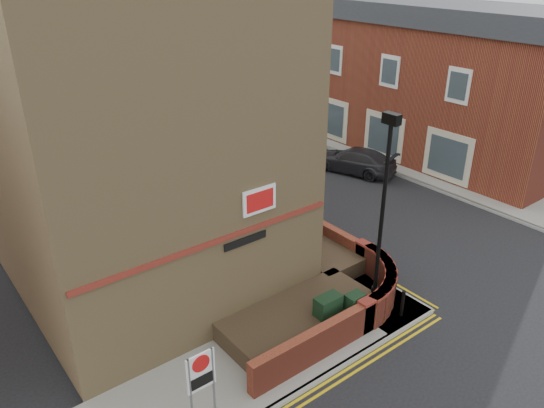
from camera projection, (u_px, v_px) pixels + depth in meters
The scene contains 25 objects.
ground at pixel (366, 353), 15.02m from camera, with size 120.00×120.00×0.00m, color black.
pavement_corner at pixel (234, 376), 14.12m from camera, with size 13.00×3.00×0.12m, color gray.
pavement_main at pixel (164, 169), 27.47m from camera, with size 2.00×32.00×0.12m, color gray.
pavement_far at pixel (354, 142), 31.45m from camera, with size 4.00×40.00×0.12m, color gray.
kerb_main_near at pixel (181, 165), 28.03m from camera, with size 0.15×32.00×0.12m, color gray.
kerb_main_far at pixel (330, 149), 30.34m from camera, with size 0.15×40.00×0.12m, color gray.
yellow_lines_main at pixel (185, 165), 28.19m from camera, with size 0.28×32.00×0.01m, color gold.
corner_building at pixel (127, 96), 16.44m from camera, with size 8.95×10.40×13.60m.
garden_wall at pixel (307, 310), 16.80m from camera, with size 6.80×6.00×1.20m, color maroon, non-canonical shape.
lamppost at pixel (382, 217), 15.32m from camera, with size 0.25×0.50×6.30m.
utility_cabinet_large at pixel (328, 314), 15.47m from camera, with size 0.80×0.45×1.20m, color black.
utility_cabinet_small at pixel (354, 310), 15.72m from camera, with size 0.55×0.40×1.10m, color black.
bollard_near at pixel (403, 303), 16.17m from camera, with size 0.11×0.11×0.90m, color black.
bollard_far at pixel (395, 285), 17.07m from camera, with size 0.11×0.11×0.90m, color black.
zone_sign at pixel (201, 378), 11.89m from camera, with size 0.72×0.07×2.20m.
far_terrace at pixel (329, 60), 33.41m from camera, with size 5.40×30.40×8.00m.
far_terrace_cream at pixel (170, 26), 48.33m from camera, with size 5.40×12.40×8.00m.
tree_near at pixel (175, 87), 24.08m from camera, with size 3.64×3.65×6.70m.
tree_mid at pixel (105, 52), 29.55m from camera, with size 4.03×4.03×7.42m.
tree_far at pixel (59, 40), 35.36m from camera, with size 3.81×3.81×7.00m.
traffic_light_assembly at pixel (98, 85), 32.92m from camera, with size 0.20×0.16×4.20m.
silver_car_near at pixel (245, 176), 25.16m from camera, with size 1.37×3.93×1.29m, color #BABBC2.
red_car_main at pixel (147, 126), 32.09m from camera, with size 2.26×4.91×1.36m, color maroon.
grey_car_far at pixel (354, 160), 27.06m from camera, with size 1.76×4.34×1.26m, color #27272C.
silver_car_far at pixel (285, 136), 30.41m from camera, with size 1.62×4.02×1.37m, color #939599.
Camera 1 is at (-9.31, -7.60, 10.30)m, focal length 35.00 mm.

